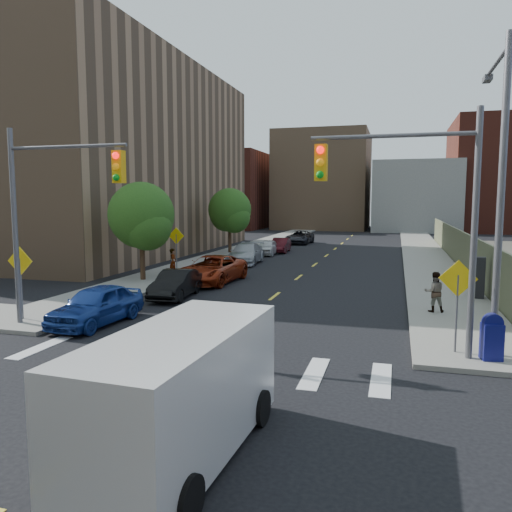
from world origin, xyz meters
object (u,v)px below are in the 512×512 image
Objects in this scene: pedestrian_west at (173,263)px; parked_car_maroon at (281,245)px; parked_car_silver at (246,254)px; cargo_van at (184,387)px; mailbox at (492,337)px; pedestrian_east at (434,292)px; parked_car_blue at (96,305)px; parked_car_black at (176,284)px; parked_car_red at (212,269)px; parked_car_grey at (300,237)px; parked_car_white at (267,247)px; payphone at (478,278)px.

parked_car_maroon is at bearing -27.95° from pedestrian_west.
cargo_van is at bearing -79.07° from parked_car_silver.
mailbox is 5.95m from pedestrian_east.
parked_car_blue is 13.11m from mailbox.
parked_car_silver is 8.07m from pedestrian_west.
pedestrian_east is (11.30, -0.51, 0.30)m from parked_car_black.
pedestrian_east is (-1.10, 5.84, 0.17)m from mailbox.
parked_car_red is 25.59m from parked_car_grey.
parked_car_maroon is at bearing 93.25° from parked_car_red.
parked_car_red is (0.79, 9.78, 0.03)m from parked_car_blue.
parked_car_grey is 3.09× the size of pedestrian_east.
parked_car_black is at bearing -88.12° from parked_car_grey.
parked_car_silver is at bearing 107.46° from cargo_van.
parked_car_silver is at bearing 113.33° from mailbox.
mailbox is (13.07, -1.00, 0.06)m from parked_car_blue.
parked_car_grey is at bearing 98.09° from mailbox.
parked_car_maroon is (0.58, 2.35, -0.00)m from parked_car_white.
payphone is (13.90, -9.90, 0.36)m from parked_car_silver.
parked_car_grey is at bearing 126.17° from payphone.
parked_car_white is 2.84× the size of mailbox.
parked_car_red is at bearing -93.02° from parked_car_maroon.
pedestrian_west reaches higher than parked_car_white.
parked_car_blue is at bearing -94.73° from parked_car_maroon.
parked_car_maroon is at bearing 103.00° from cargo_van.
cargo_van is at bearing -79.57° from parked_car_white.
parked_car_blue is 3.25× the size of mailbox.
parked_car_red is 12.21m from pedestrian_east.
parked_car_white is 32.53m from cargo_van.
cargo_van is 20.11m from pedestrian_west.
parked_car_red is 1.42× the size of parked_car_maroon.
mailbox is at bearing -59.75° from parked_car_silver.
parked_car_white is at bearing 86.84° from parked_car_black.
parked_car_silver is at bearing -92.01° from parked_car_white.
parked_car_black is at bearing 142.29° from mailbox.
cargo_van is at bearing -69.06° from parked_car_black.
pedestrian_west reaches higher than pedestrian_east.
parked_car_grey is at bearing 86.98° from parked_car_maroon.
parked_car_white is (-0.46, 18.76, -0.02)m from parked_car_black.
parked_car_red reaches higher than parked_car_black.
pedestrian_west is 14.88m from pedestrian_east.
cargo_van reaches higher than parked_car_blue.
pedestrian_west reaches higher than parked_car_black.
parked_car_silver is at bearing -97.49° from parked_car_maroon.
pedestrian_east is at bearing -110.90° from payphone.
parked_car_red is (0.13, 4.42, 0.10)m from parked_car_black.
mailbox is 0.80× the size of pedestrian_west.
pedestrian_west reaches higher than parked_car_grey.
cargo_van is (6.89, -7.71, 0.49)m from parked_car_blue.
parked_car_black is 0.73× the size of parked_car_red.
pedestrian_west is at bearing -177.42° from payphone.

